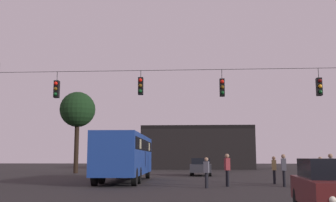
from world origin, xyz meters
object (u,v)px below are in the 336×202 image
at_px(car_far_left, 201,166).
at_px(pedestrian_crossing_right, 227,168).
at_px(city_bus, 126,153).
at_px(pedestrian_crossing_left, 274,168).
at_px(pedestrian_near_bus, 206,171).
at_px(pedestrian_trailing, 284,168).
at_px(tree_left_silhouette, 78,110).
at_px(pedestrian_crossing_center, 321,170).
at_px(pedestrian_far_side, 331,168).
at_px(car_near_right, 336,186).

distance_m(car_far_left, pedestrian_crossing_right, 13.70).
bearing_deg(city_bus, pedestrian_crossing_left, -10.83).
xyz_separation_m(pedestrian_crossing_left, pedestrian_near_bus, (-4.15, -3.61, -0.04)).
height_order(car_far_left, pedestrian_near_bus, pedestrian_near_bus).
bearing_deg(pedestrian_trailing, tree_left_silhouette, 132.66).
distance_m(pedestrian_crossing_center, pedestrian_far_side, 1.24).
height_order(pedestrian_crossing_left, pedestrian_crossing_center, pedestrian_crossing_left).
height_order(city_bus, tree_left_silhouette, tree_left_silhouette).
bearing_deg(pedestrian_near_bus, car_far_left, 90.06).
distance_m(pedestrian_crossing_left, pedestrian_trailing, 2.43).
bearing_deg(tree_left_silhouette, pedestrian_trailing, -47.34).
height_order(pedestrian_near_bus, tree_left_silhouette, tree_left_silhouette).
bearing_deg(tree_left_silhouette, car_near_right, -62.11).
bearing_deg(car_far_left, tree_left_silhouette, 159.94).
bearing_deg(tree_left_silhouette, car_far_left, -20.06).
height_order(city_bus, pedestrian_crossing_right, city_bus).
relative_size(pedestrian_crossing_right, tree_left_silhouette, 0.21).
bearing_deg(pedestrian_near_bus, city_bus, 133.61).
distance_m(pedestrian_crossing_center, pedestrian_trailing, 2.04).
bearing_deg(pedestrian_far_side, pedestrian_crossing_right, 169.61).
xyz_separation_m(pedestrian_trailing, tree_left_silhouette, (-16.80, 18.23, 5.44)).
xyz_separation_m(pedestrian_crossing_right, pedestrian_near_bus, (-1.16, -1.16, -0.13)).
distance_m(pedestrian_near_bus, pedestrian_far_side, 6.38).
bearing_deg(pedestrian_near_bus, pedestrian_crossing_center, 12.96).
bearing_deg(pedestrian_crossing_left, city_bus, 169.17).
bearing_deg(pedestrian_crossing_center, city_bus, 160.79).
bearing_deg(pedestrian_crossing_center, pedestrian_far_side, -83.01).
bearing_deg(tree_left_silhouette, city_bus, -61.97).
height_order(car_far_left, pedestrian_crossing_left, pedestrian_crossing_left).
height_order(pedestrian_crossing_center, tree_left_silhouette, tree_left_silhouette).
distance_m(pedestrian_crossing_right, pedestrian_far_side, 5.30).
distance_m(pedestrian_crossing_left, tree_left_silhouette, 23.68).
distance_m(car_near_right, tree_left_silhouette, 33.96).
distance_m(car_near_right, pedestrian_trailing, 11.43).
relative_size(pedestrian_crossing_center, pedestrian_crossing_right, 0.91).
height_order(car_near_right, pedestrian_near_bus, pedestrian_near_bus).
xyz_separation_m(car_near_right, pedestrian_trailing, (1.13, 11.37, 0.19)).
bearing_deg(pedestrian_crossing_right, pedestrian_crossing_left, 39.33).
bearing_deg(pedestrian_near_bus, pedestrian_crossing_right, 45.02).
distance_m(city_bus, pedestrian_crossing_center, 12.07).
relative_size(car_far_left, pedestrian_near_bus, 2.81).
relative_size(city_bus, pedestrian_crossing_center, 6.92).
height_order(car_far_left, tree_left_silhouette, tree_left_silhouette).
distance_m(pedestrian_crossing_left, pedestrian_crossing_center, 3.01).
bearing_deg(city_bus, pedestrian_far_side, -24.24).
bearing_deg(pedestrian_crossing_center, pedestrian_near_bus, -167.04).
bearing_deg(pedestrian_near_bus, pedestrian_far_side, 1.88).
xyz_separation_m(city_bus, car_near_right, (8.20, -15.58, -1.07)).
height_order(city_bus, pedestrian_crossing_center, city_bus).
bearing_deg(pedestrian_crossing_right, car_far_left, 94.93).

